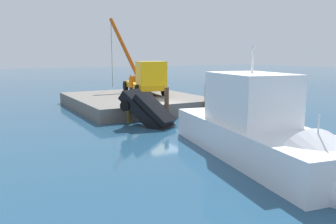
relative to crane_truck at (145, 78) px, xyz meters
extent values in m
plane|color=navy|center=(5.44, -1.31, -2.40)|extent=(200.00, 200.00, 0.00)
cube|color=slate|center=(0.58, -1.31, -1.93)|extent=(11.48, 9.88, 0.94)
cube|color=orange|center=(-0.73, 0.17, -0.73)|extent=(6.66, 3.30, 0.45)
cube|color=yellow|center=(1.53, -0.21, 0.46)|extent=(2.12, 2.47, 1.94)
cylinder|color=black|center=(1.66, 0.94, -0.96)|extent=(1.04, 0.46, 1.00)
cylinder|color=black|center=(1.29, -1.33, -0.96)|extent=(1.04, 0.46, 1.00)
cylinder|color=black|center=(-2.74, 1.66, -0.96)|extent=(1.04, 0.46, 1.00)
cylinder|color=black|center=(-3.12, -0.61, -0.96)|extent=(1.04, 0.46, 1.00)
cylinder|color=#BF4C0C|center=(-4.90, 0.04, 2.71)|extent=(4.91, 1.27, 5.88)
cube|color=#BF4C0C|center=(-2.61, 0.48, -0.26)|extent=(1.00, 1.00, 0.50)
cylinder|color=#4C4C19|center=(-7.19, -0.39, 2.09)|extent=(0.04, 0.04, 6.90)
cylinder|color=black|center=(1.34, -1.94, -1.05)|extent=(0.28, 0.28, 0.82)
cylinder|color=orange|center=(1.34, -1.94, -0.23)|extent=(0.34, 0.34, 0.82)
sphere|color=tan|center=(1.34, -1.94, 0.30)|extent=(0.24, 0.24, 0.24)
cube|color=black|center=(8.34, -3.50, -1.89)|extent=(4.34, 3.56, 3.37)
cube|color=black|center=(8.46, -3.42, -1.33)|extent=(2.74, 2.47, 1.92)
cylinder|color=black|center=(8.81, -2.21, -3.15)|extent=(0.88, 0.66, 0.90)
cylinder|color=black|center=(9.70, -3.67, -3.15)|extent=(0.88, 0.66, 0.90)
cylinder|color=black|center=(6.63, -3.54, -1.15)|extent=(0.88, 0.66, 0.90)
cylinder|color=black|center=(7.52, -4.99, -1.15)|extent=(0.88, 0.66, 0.90)
cube|color=white|center=(16.25, -2.52, -2.14)|extent=(10.58, 5.09, 2.30)
cube|color=white|center=(15.75, -2.43, 0.10)|extent=(4.20, 3.29, 2.16)
cylinder|color=white|center=(15.75, -2.43, 1.78)|extent=(0.10, 0.10, 1.20)
cylinder|color=silver|center=(19.75, -3.16, -0.49)|extent=(0.06, 0.06, 1.00)
cylinder|color=silver|center=(12.26, -1.79, -0.49)|extent=(0.06, 0.06, 1.00)
cylinder|color=brown|center=(6.63, -4.39, -1.61)|extent=(0.30, 0.30, 1.57)
cylinder|color=brown|center=(6.53, -1.53, -1.31)|extent=(0.32, 0.32, 2.18)
cylinder|color=brown|center=(6.51, 1.87, -1.27)|extent=(0.34, 0.34, 2.26)
camera|label=1|loc=(26.92, -12.85, 1.96)|focal=36.58mm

